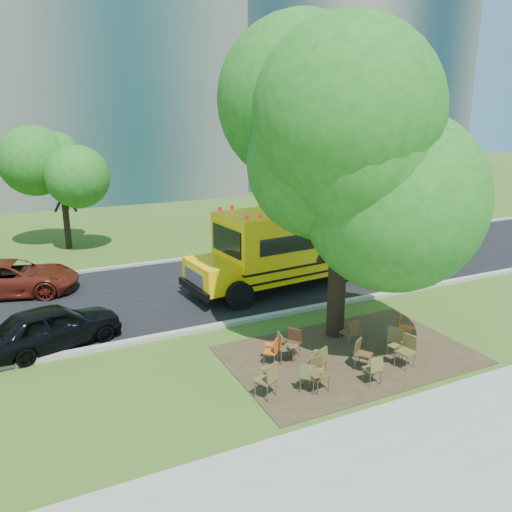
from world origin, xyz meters
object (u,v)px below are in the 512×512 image
main_tree (342,161)px  chair_2 (319,358)px  chair_9 (292,340)px  chair_7 (397,337)px  chair_11 (352,330)px  chair_4 (374,367)px  chair_12 (403,325)px  chair_5 (362,352)px  school_bus (343,234)px  chair_0 (268,376)px  chair_3 (317,371)px  chair_10 (284,345)px  black_car (54,326)px  bg_car_red (12,278)px  chair_8 (273,349)px  chair_6 (406,347)px  chair_1 (309,374)px

main_tree → chair_2: main_tree is taller
chair_9 → chair_2: bearing=146.2°
chair_7 → chair_11: 1.32m
chair_4 → chair_12: 2.98m
chair_5 → school_bus: bearing=-153.9°
chair_0 → chair_3: (1.27, -0.22, -0.04)m
chair_10 → black_car: 6.88m
bg_car_red → chair_2: bearing=-130.9°
chair_0 → chair_9: (1.59, 1.61, -0.05)m
chair_10 → black_car: bearing=-113.9°
chair_4 → bg_car_red: (-8.30, 11.53, 0.18)m
chair_5 → chair_8: (-2.04, 1.31, -0.06)m
main_tree → chair_2: (-1.90, -2.03, -4.91)m
chair_3 → chair_4: (1.47, -0.40, -0.04)m
school_bus → chair_6: 8.49m
chair_0 → chair_4: bearing=-40.8°
chair_2 → chair_7: chair_7 is taller
chair_1 → chair_4: size_ratio=1.02×
school_bus → chair_0: school_bus is taller
chair_4 → chair_7: (1.63, 1.03, 0.07)m
chair_3 → chair_8: bearing=-81.7°
school_bus → bg_car_red: size_ratio=2.65×
chair_8 → chair_11: 2.62m
chair_8 → black_car: bearing=98.4°
chair_8 → chair_9: (0.70, 0.14, 0.05)m
chair_2 → chair_10: 1.20m
black_car → chair_6: bearing=-138.5°
chair_6 → black_car: (-8.59, 5.53, 0.08)m
school_bus → chair_5: school_bus is taller
chair_3 → chair_9: bearing=-104.2°
chair_4 → chair_11: 2.18m
chair_6 → chair_9: size_ratio=1.11×
chair_7 → chair_11: bearing=-176.3°
chair_3 → chair_11: (2.24, 1.63, 0.03)m
chair_9 → chair_0: bearing=98.0°
chair_9 → chair_11: 1.93m
chair_2 → chair_10: (-0.46, 1.11, 0.00)m
chair_5 → black_car: black_car is taller
chair_1 → black_car: (-5.50, 5.53, 0.15)m
chair_3 → chair_6: (2.85, -0.01, 0.05)m
chair_1 → chair_2: (0.65, 0.55, 0.03)m
chair_1 → black_car: black_car is taller
main_tree → chair_10: bearing=-158.6°
chair_3 → chair_7: chair_7 is taller
chair_7 → chair_12: size_ratio=1.10×
main_tree → chair_9: 5.35m
black_car → chair_11: bearing=-131.6°
chair_6 → chair_12: chair_6 is taller
chair_8 → chair_10: chair_10 is taller
chair_11 → chair_1: bearing=-155.8°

